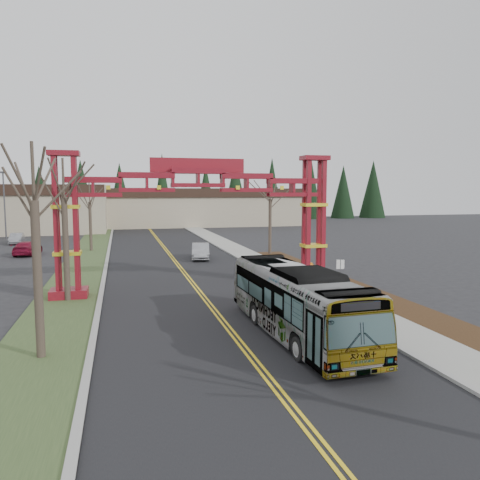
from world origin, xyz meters
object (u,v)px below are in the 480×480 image
object	(u,v)px
gateway_arch	(198,200)
parked_car_mid_a	(27,248)
bare_tree_median_far	(90,202)
barrel_south	(330,280)
light_pole_far	(4,200)
transit_bus	(297,301)
bare_tree_right_far	(270,200)
bare_tree_median_mid	(64,198)
retail_building_east	(197,206)
bare_tree_median_near	(34,202)
street_sign	(340,269)
parked_car_far_a	(17,239)
silver_sedan	(201,251)
barrel_north	(309,269)
barrel_mid	(310,272)

from	to	relation	value
gateway_arch	parked_car_mid_a	xyz separation A→B (m)	(-14.14, 21.70, -5.28)
bare_tree_median_far	barrel_south	distance (m)	29.80
light_pole_far	gateway_arch	bearing A→B (deg)	-63.43
transit_bus	parked_car_mid_a	xyz separation A→B (m)	(-16.88, 32.09, -0.88)
parked_car_mid_a	bare_tree_median_far	world-z (taller)	bare_tree_median_far
bare_tree_right_far	transit_bus	bearing A→B (deg)	-105.54
bare_tree_median_mid	barrel_south	size ratio (longest dim) A/B	9.26
retail_building_east	gateway_arch	bearing A→B (deg)	-99.17
bare_tree_median_near	barrel_south	world-z (taller)	bare_tree_median_near
parked_car_mid_a	street_sign	distance (m)	33.46
bare_tree_right_far	street_sign	bearing A→B (deg)	-94.02
parked_car_far_a	bare_tree_median_far	world-z (taller)	bare_tree_median_far
barrel_south	gateway_arch	bearing A→B (deg)	175.86
retail_building_east	silver_sedan	distance (m)	48.19
transit_bus	gateway_arch	bearing A→B (deg)	102.77
retail_building_east	bare_tree_median_near	xyz separation A→B (m)	(-18.00, -72.57, 2.61)
gateway_arch	barrel_north	xyz separation A→B (m)	(9.26, 3.63, -5.49)
street_sign	barrel_mid	size ratio (longest dim) A/B	2.08
bare_tree_median_far	barrel_south	size ratio (longest dim) A/B	8.15
parked_car_mid_a	bare_tree_median_near	world-z (taller)	bare_tree_median_near
barrel_south	barrel_north	size ratio (longest dim) A/B	0.92
bare_tree_median_mid	bare_tree_median_far	xyz separation A→B (m)	(0.00, 24.09, -0.79)
parked_car_mid_a	bare_tree_right_far	size ratio (longest dim) A/B	0.62
retail_building_east	barrel_south	world-z (taller)	retail_building_east
parked_car_far_a	light_pole_far	size ratio (longest dim) A/B	0.44
retail_building_east	parked_car_far_a	size ratio (longest dim) A/B	9.37
silver_sedan	bare_tree_median_near	bearing A→B (deg)	-103.32
retail_building_east	bare_tree_median_far	world-z (taller)	bare_tree_median_far
retail_building_east	bare_tree_median_far	xyz separation A→B (m)	(-18.00, -38.61, 1.80)
transit_bus	parked_car_far_a	xyz separation A→B (m)	(-20.09, 43.32, -0.92)
retail_building_east	bare_tree_median_near	world-z (taller)	bare_tree_median_near
parked_car_mid_a	barrel_south	bearing A→B (deg)	141.72
bare_tree_median_mid	bare_tree_median_far	world-z (taller)	bare_tree_median_mid
parked_car_far_a	bare_tree_right_far	xyz separation A→B (m)	(27.36, -17.19, 5.00)
silver_sedan	parked_car_mid_a	world-z (taller)	silver_sedan
retail_building_east	transit_bus	size ratio (longest dim) A/B	3.34
bare_tree_median_near	bare_tree_right_far	xyz separation A→B (m)	(18.00, 26.35, -0.46)
silver_sedan	bare_tree_median_mid	xyz separation A→B (m)	(-10.57, -15.17, 5.34)
parked_car_far_a	light_pole_far	bearing A→B (deg)	106.95
parked_car_far_a	bare_tree_median_near	world-z (taller)	bare_tree_median_near
barrel_north	transit_bus	bearing A→B (deg)	-114.95
transit_bus	bare_tree_right_far	distance (m)	27.42
bare_tree_median_near	bare_tree_right_far	distance (m)	31.92
retail_building_east	parked_car_mid_a	xyz separation A→B (m)	(-24.14, -40.26, -2.81)
bare_tree_median_mid	street_sign	xyz separation A→B (m)	(16.70, -1.99, -4.54)
bare_tree_median_far	light_pole_far	bearing A→B (deg)	125.69
bare_tree_median_mid	barrel_mid	world-z (taller)	bare_tree_median_mid
retail_building_east	bare_tree_median_far	bearing A→B (deg)	-114.99
parked_car_far_a	barrel_south	distance (m)	42.69
parked_car_mid_a	barrel_mid	xyz separation A→B (m)	(22.96, -19.22, -0.19)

